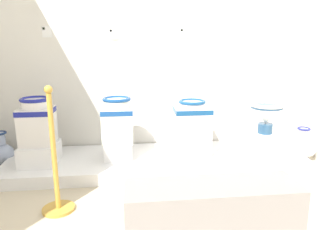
# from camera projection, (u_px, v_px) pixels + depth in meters

# --- Properties ---
(wall_back) EXTENTS (4.00, 0.06, 3.09)m
(wall_back) POSITION_uv_depth(u_px,v_px,m) (153.00, 25.00, 3.56)
(wall_back) COLOR silver
(wall_back) RESTS_ON ground_plane
(display_platform) EXTENTS (3.21, 0.90, 0.12)m
(display_platform) POSITION_uv_depth(u_px,v_px,m) (157.00, 161.00, 3.40)
(display_platform) COLOR white
(display_platform) RESTS_ON ground_plane
(plinth_block_pale_glazed) EXTENTS (0.36, 0.39, 0.20)m
(plinth_block_pale_glazed) POSITION_uv_depth(u_px,v_px,m) (40.00, 153.00, 3.15)
(plinth_block_pale_glazed) COLOR white
(plinth_block_pale_glazed) RESTS_ON display_platform
(antique_toilet_pale_glazed) EXTENTS (0.32, 0.32, 0.48)m
(antique_toilet_pale_glazed) POSITION_uv_depth(u_px,v_px,m) (37.00, 120.00, 3.07)
(antique_toilet_pale_glazed) COLOR white
(antique_toilet_pale_glazed) RESTS_ON plinth_block_pale_glazed
(plinth_block_squat_floral) EXTENTS (0.29, 0.39, 0.17)m
(plinth_block_squat_floral) POSITION_uv_depth(u_px,v_px,m) (119.00, 149.00, 3.34)
(plinth_block_squat_floral) COLOR white
(plinth_block_squat_floral) RESTS_ON display_platform
(antique_toilet_squat_floral) EXTENTS (0.33, 0.33, 0.48)m
(antique_toilet_squat_floral) POSITION_uv_depth(u_px,v_px,m) (117.00, 119.00, 3.27)
(antique_toilet_squat_floral) COLOR white
(antique_toilet_squat_floral) RESTS_ON plinth_block_squat_floral
(plinth_block_tall_cobalt) EXTENTS (0.38, 0.34, 0.17)m
(plinth_block_tall_cobalt) POSITION_uv_depth(u_px,v_px,m) (191.00, 146.00, 3.43)
(plinth_block_tall_cobalt) COLOR white
(plinth_block_tall_cobalt) RESTS_ON display_platform
(antique_toilet_tall_cobalt) EXTENTS (0.39, 0.34, 0.44)m
(antique_toilet_tall_cobalt) POSITION_uv_depth(u_px,v_px,m) (192.00, 119.00, 3.36)
(antique_toilet_tall_cobalt) COLOR white
(antique_toilet_tall_cobalt) RESTS_ON plinth_block_tall_cobalt
(plinth_block_rightmost) EXTENTS (0.39, 0.36, 0.17)m
(plinth_block_rightmost) POSITION_uv_depth(u_px,v_px,m) (264.00, 145.00, 3.46)
(plinth_block_rightmost) COLOR white
(plinth_block_rightmost) RESTS_ON display_platform
(antique_toilet_rightmost) EXTENTS (0.36, 0.36, 0.40)m
(antique_toilet_rightmost) POSITION_uv_depth(u_px,v_px,m) (266.00, 116.00, 3.38)
(antique_toilet_rightmost) COLOR white
(antique_toilet_rightmost) RESTS_ON plinth_block_rightmost
(info_placard_first) EXTENTS (0.11, 0.01, 0.12)m
(info_placard_first) POSITION_uv_depth(u_px,v_px,m) (47.00, 32.00, 3.40)
(info_placard_first) COLOR white
(info_placard_second) EXTENTS (0.11, 0.01, 0.12)m
(info_placard_second) POSITION_uv_depth(u_px,v_px,m) (114.00, 34.00, 3.49)
(info_placard_second) COLOR white
(info_placard_third) EXTENTS (0.13, 0.01, 0.11)m
(info_placard_third) POSITION_uv_depth(u_px,v_px,m) (185.00, 33.00, 3.58)
(info_placard_third) COLOR white
(decorative_vase_corner) EXTENTS (0.26, 0.26, 0.40)m
(decorative_vase_corner) POSITION_uv_depth(u_px,v_px,m) (1.00, 153.00, 3.36)
(decorative_vase_corner) COLOR navy
(decorative_vase_corner) RESTS_ON ground_plane
(decorative_vase_spare) EXTENTS (0.31, 0.31, 0.39)m
(decorative_vase_spare) POSITION_uv_depth(u_px,v_px,m) (302.00, 147.00, 3.58)
(decorative_vase_spare) COLOR navy
(decorative_vase_spare) RESTS_ON ground_plane
(stanchion_post_near_left) EXTENTS (0.26, 0.26, 1.02)m
(stanchion_post_near_left) POSITION_uv_depth(u_px,v_px,m) (56.00, 175.00, 2.43)
(stanchion_post_near_left) COLOR #BE8E35
(stanchion_post_near_left) RESTS_ON ground_plane
(museum_bench) EXTENTS (1.18, 0.36, 0.40)m
(museum_bench) POSITION_uv_depth(u_px,v_px,m) (212.00, 212.00, 2.09)
(museum_bench) COLOR gray
(museum_bench) RESTS_ON ground_plane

